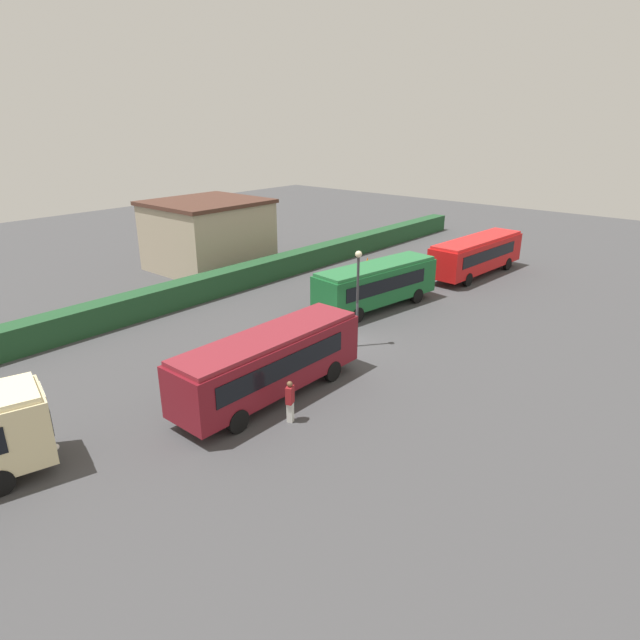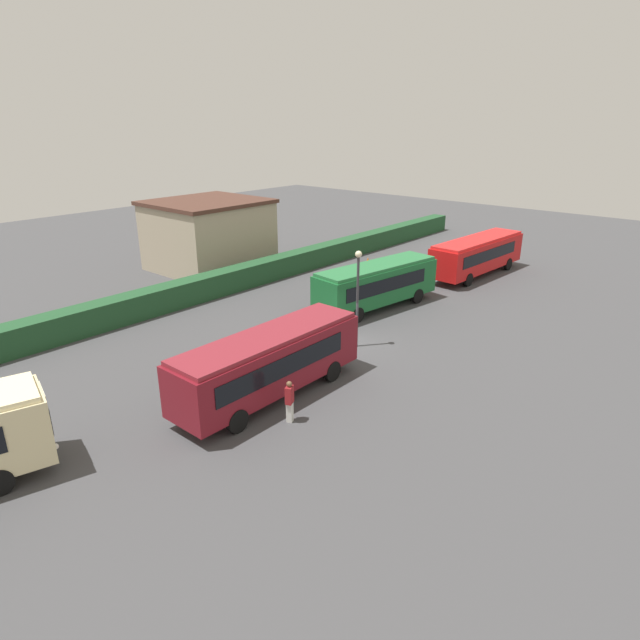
# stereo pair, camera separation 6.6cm
# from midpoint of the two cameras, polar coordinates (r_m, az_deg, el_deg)

# --- Properties ---
(ground_plane) EXTENTS (107.34, 107.34, 0.00)m
(ground_plane) POSITION_cam_midpoint_polar(r_m,az_deg,el_deg) (29.91, 2.43, -2.60)
(ground_plane) COLOR #424244
(bus_maroon) EXTENTS (9.70, 2.60, 3.00)m
(bus_maroon) POSITION_cam_midpoint_polar(r_m,az_deg,el_deg) (23.94, -5.27, -4.28)
(bus_maroon) COLOR maroon
(bus_maroon) RESTS_ON ground_plane
(bus_green) EXTENTS (9.54, 3.69, 2.96)m
(bus_green) POSITION_cam_midpoint_polar(r_m,az_deg,el_deg) (35.26, 6.06, 3.91)
(bus_green) COLOR #19602D
(bus_green) RESTS_ON ground_plane
(bus_red) EXTENTS (10.50, 3.12, 2.96)m
(bus_red) POSITION_cam_midpoint_polar(r_m,az_deg,el_deg) (44.57, 16.31, 6.74)
(bus_red) COLOR red
(bus_red) RESTS_ON ground_plane
(person_center) EXTENTS (0.47, 0.40, 1.84)m
(person_center) POSITION_cam_midpoint_polar(r_m,az_deg,el_deg) (22.25, -3.15, -8.46)
(person_center) COLOR silver
(person_center) RESTS_ON ground_plane
(person_right) EXTENTS (0.39, 0.48, 1.71)m
(person_right) POSITION_cam_midpoint_polar(r_m,az_deg,el_deg) (36.56, 1.39, 3.29)
(person_right) COLOR #4C6B47
(person_right) RESTS_ON ground_plane
(person_far) EXTENTS (0.45, 0.30, 1.70)m
(person_far) POSITION_cam_midpoint_polar(r_m,az_deg,el_deg) (43.56, 11.90, 5.69)
(person_far) COLOR #4C6B47
(person_far) RESTS_ON ground_plane
(hedge_row) EXTENTS (65.67, 1.47, 1.62)m
(hedge_row) POSITION_cam_midpoint_polar(r_m,az_deg,el_deg) (38.04, -12.26, 3.36)
(hedge_row) COLOR #214C2A
(hedge_row) RESTS_ON ground_plane
(depot_building) EXTENTS (8.60, 7.96, 5.56)m
(depot_building) POSITION_cam_midpoint_polar(r_m,az_deg,el_deg) (45.71, -11.62, 8.85)
(depot_building) COLOR tan
(depot_building) RESTS_ON ground_plane
(traffic_cone) EXTENTS (0.36, 0.36, 0.60)m
(traffic_cone) POSITION_cam_midpoint_polar(r_m,az_deg,el_deg) (46.58, 5.11, 6.25)
(traffic_cone) COLOR orange
(traffic_cone) RESTS_ON ground_plane
(lamppost) EXTENTS (0.36, 0.36, 5.34)m
(lamppost) POSITION_cam_midpoint_polar(r_m,az_deg,el_deg) (28.59, 4.07, 3.41)
(lamppost) COLOR #38383D
(lamppost) RESTS_ON ground_plane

